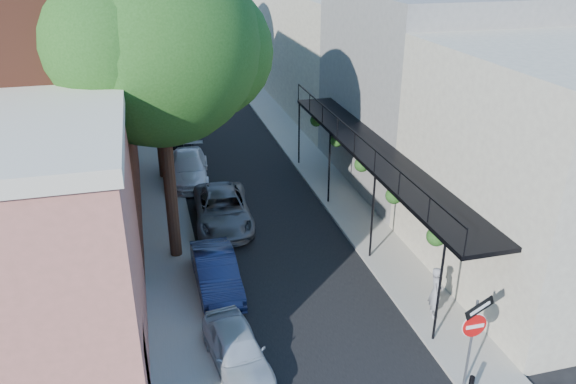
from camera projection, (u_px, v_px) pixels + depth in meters
road_surface at (209, 109)px, 39.98m from camera, size 6.00×64.00×0.01m
sidewalk_left at (151, 112)px, 39.04m from camera, size 2.00×64.00×0.12m
sidewalk_right at (264, 104)px, 40.88m from camera, size 2.00×64.00×0.12m
buildings_left at (57, 48)px, 34.72m from camera, size 10.10×59.10×12.00m
buildings_right at (333, 42)px, 39.78m from camera, size 9.80×55.00×10.00m
sign_post at (474, 329)px, 14.29m from camera, size 0.89×0.17×2.99m
oak_near at (170, 46)px, 18.56m from camera, size 7.48×6.80×11.42m
oak_mid at (159, 35)px, 25.91m from camera, size 6.60×6.00×10.20m
parked_car_a at (237, 349)px, 15.73m from camera, size 1.82×3.65×1.20m
parked_car_b at (216, 272)px, 19.26m from camera, size 1.45×3.98×1.30m
parked_car_c at (223, 209)px, 23.65m from camera, size 2.59×5.09×1.38m
parked_car_d at (189, 168)px, 27.94m from camera, size 2.30×4.80×1.35m
parked_car_e at (179, 134)px, 33.13m from camera, size 1.37×3.29×1.11m
pedestrian at (436, 292)px, 17.60m from camera, size 0.58×0.73×1.75m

